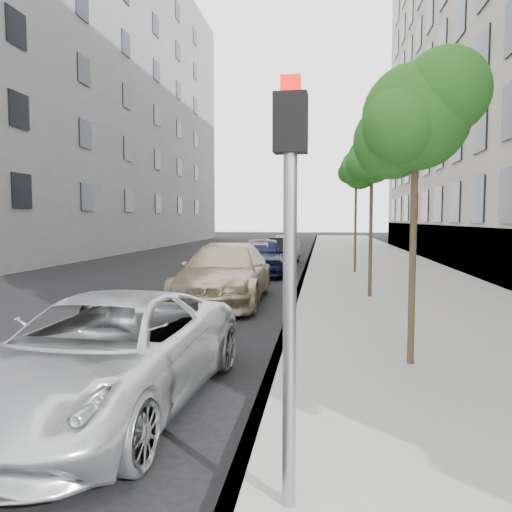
% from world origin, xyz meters
% --- Properties ---
extents(ground, '(160.00, 160.00, 0.00)m').
position_xyz_m(ground, '(0.00, 0.00, 0.00)').
color(ground, black).
rests_on(ground, ground).
extents(sidewalk, '(6.40, 72.00, 0.14)m').
position_xyz_m(sidewalk, '(4.30, 24.00, 0.07)').
color(sidewalk, gray).
rests_on(sidewalk, ground).
extents(curb, '(0.15, 72.00, 0.14)m').
position_xyz_m(curb, '(1.18, 24.00, 0.07)').
color(curb, '#9E9B93').
rests_on(curb, ground).
extents(tree_near, '(1.84, 1.64, 4.54)m').
position_xyz_m(tree_near, '(3.23, 1.50, 3.77)').
color(tree_near, '#38281C').
rests_on(tree_near, sidewalk).
extents(tree_mid, '(1.68, 1.48, 4.61)m').
position_xyz_m(tree_mid, '(3.23, 8.00, 3.91)').
color(tree_mid, '#38281C').
rests_on(tree_mid, sidewalk).
extents(tree_far, '(1.54, 1.34, 5.08)m').
position_xyz_m(tree_far, '(3.23, 14.50, 4.45)').
color(tree_far, '#38281C').
rests_on(tree_far, sidewalk).
extents(signal_pole, '(0.25, 0.19, 3.17)m').
position_xyz_m(signal_pole, '(1.64, -2.45, 2.12)').
color(signal_pole, '#939699').
rests_on(signal_pole, sidewalk).
extents(minivan, '(2.54, 5.03, 1.36)m').
position_xyz_m(minivan, '(-0.70, -0.45, 0.68)').
color(minivan, silver).
rests_on(minivan, ground).
extents(suv, '(2.33, 5.53, 1.59)m').
position_xyz_m(suv, '(-0.78, 7.38, 0.80)').
color(suv, tan).
rests_on(suv, ground).
extents(sedan_blue, '(2.18, 4.68, 1.55)m').
position_xyz_m(sedan_blue, '(-0.57, 14.17, 0.78)').
color(sedan_blue, black).
rests_on(sedan_blue, ground).
extents(sedan_black, '(1.58, 4.11, 1.34)m').
position_xyz_m(sedan_black, '(-0.10, 19.07, 0.67)').
color(sedan_black, black).
rests_on(sedan_black, ground).
extents(sedan_rear, '(1.76, 4.24, 1.22)m').
position_xyz_m(sedan_rear, '(-0.60, 26.03, 0.61)').
color(sedan_rear, '#999CA0').
rests_on(sedan_rear, ground).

